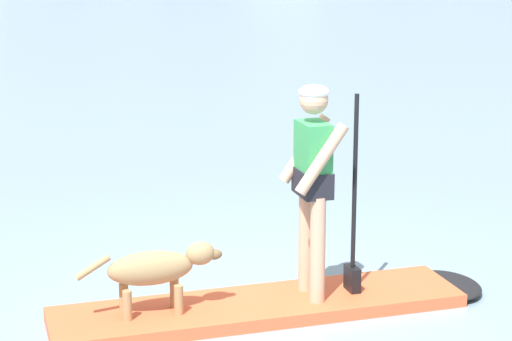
% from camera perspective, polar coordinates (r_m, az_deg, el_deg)
% --- Properties ---
extents(ground_plane, '(400.00, 400.00, 0.00)m').
position_cam_1_polar(ground_plane, '(7.49, 0.02, -8.56)').
color(ground_plane, gray).
extents(paddleboard, '(3.57, 1.71, 0.10)m').
position_cam_1_polar(paddleboard, '(7.53, 1.70, -8.01)').
color(paddleboard, '#E55933').
rests_on(paddleboard, ground_plane).
extents(person_paddler, '(0.67, 0.57, 1.68)m').
position_cam_1_polar(person_paddler, '(7.29, 3.40, -0.31)').
color(person_paddler, tan).
rests_on(person_paddler, paddleboard).
extents(dog, '(1.08, 0.42, 0.53)m').
position_cam_1_polar(dog, '(7.15, -6.11, -5.90)').
color(dog, '#997A51').
rests_on(dog, paddleboard).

